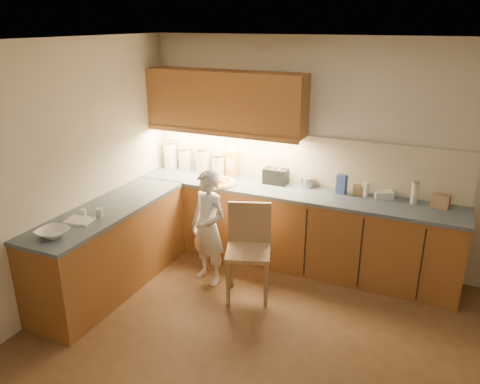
{
  "coord_description": "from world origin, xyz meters",
  "views": [
    {
      "loc": [
        1.15,
        -3.12,
        2.74
      ],
      "look_at": [
        -0.8,
        1.2,
        1.0
      ],
      "focal_mm": 35.0,
      "sensor_mm": 36.0,
      "label": 1
    }
  ],
  "objects_px": {
    "child": "(208,228)",
    "pizza_on_board": "(218,182)",
    "wooden_chair": "(249,244)",
    "oil_jug": "(232,163)",
    "toaster": "(276,176)"
  },
  "relations": [
    {
      "from": "oil_jug",
      "to": "child",
      "type": "bearing_deg",
      "value": -79.78
    },
    {
      "from": "pizza_on_board",
      "to": "child",
      "type": "bearing_deg",
      "value": -72.6
    },
    {
      "from": "pizza_on_board",
      "to": "wooden_chair",
      "type": "height_order",
      "value": "pizza_on_board"
    },
    {
      "from": "child",
      "to": "toaster",
      "type": "xyz_separation_m",
      "value": [
        0.43,
        0.9,
        0.37
      ]
    },
    {
      "from": "wooden_chair",
      "to": "pizza_on_board",
      "type": "bearing_deg",
      "value": 115.94
    },
    {
      "from": "pizza_on_board",
      "to": "wooden_chair",
      "type": "relative_size",
      "value": 0.45
    },
    {
      "from": "child",
      "to": "oil_jug",
      "type": "bearing_deg",
      "value": 119.01
    },
    {
      "from": "pizza_on_board",
      "to": "toaster",
      "type": "distance_m",
      "value": 0.69
    },
    {
      "from": "child",
      "to": "pizza_on_board",
      "type": "bearing_deg",
      "value": 126.18
    },
    {
      "from": "pizza_on_board",
      "to": "wooden_chair",
      "type": "distance_m",
      "value": 1.04
    },
    {
      "from": "pizza_on_board",
      "to": "toaster",
      "type": "bearing_deg",
      "value": 25.01
    },
    {
      "from": "oil_jug",
      "to": "toaster",
      "type": "relative_size",
      "value": 1.29
    },
    {
      "from": "pizza_on_board",
      "to": "child",
      "type": "height_order",
      "value": "child"
    },
    {
      "from": "oil_jug",
      "to": "toaster",
      "type": "distance_m",
      "value": 0.61
    },
    {
      "from": "child",
      "to": "wooden_chair",
      "type": "distance_m",
      "value": 0.51
    }
  ]
}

